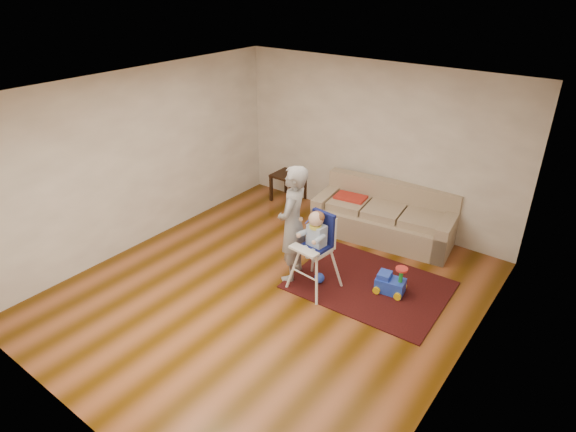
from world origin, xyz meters
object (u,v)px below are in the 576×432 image
Objects in this scene: ride_on_toy at (391,279)px; toy_ball at (319,278)px; side_table at (288,187)px; adult at (293,224)px; sofa at (384,213)px; high_chair at (315,252)px.

toy_ball is at bearing -164.55° from ride_on_toy.
adult is at bearing -51.84° from side_table.
sofa reaches higher than side_table.
side_table is at bearing 166.65° from sofa.
high_chair is at bearing -100.16° from sofa.
side_table is 1.26× the size of ride_on_toy.
sofa is 1.92m from adult.
ride_on_toy reaches higher than toy_ball.
toy_ball is at bearing -44.26° from side_table.
adult is (-1.30, -0.47, 0.62)m from ride_on_toy.
high_chair is 0.50m from adult.
high_chair is at bearing -158.65° from ride_on_toy.
adult is (1.59, -2.02, 0.58)m from side_table.
side_table reaches higher than ride_on_toy.
toy_ball is 0.13× the size of high_chair.
ride_on_toy is at bearing -66.52° from sofa.
adult is (-0.50, -1.81, 0.41)m from sofa.
high_chair is 0.70× the size of adult.
adult reaches higher than ride_on_toy.
sofa is at bearing 111.91° from ride_on_toy.
adult is (-0.41, 0.05, 0.27)m from high_chair.
sofa is 1.96× the size of high_chair.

